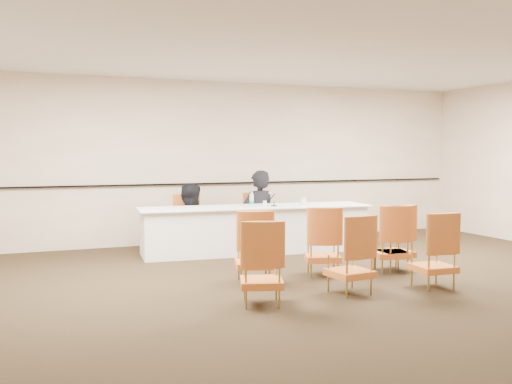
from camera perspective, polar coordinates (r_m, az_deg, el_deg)
floor at (r=7.34m, az=7.51°, el=-9.29°), size 10.00×10.00×0.00m
ceiling at (r=7.26m, az=7.73°, el=14.41°), size 10.00×10.00×0.00m
wall_back at (r=10.81m, az=-2.80°, el=3.02°), size 10.00×0.04×3.00m
wall_rail at (r=10.79m, az=-2.73°, el=0.90°), size 9.80×0.04×0.03m
panel_table at (r=9.60m, az=-0.04°, el=-3.74°), size 3.95×1.21×0.78m
panelist_main at (r=10.20m, az=0.27°, el=-2.90°), size 0.73×0.54×1.81m
panelist_main_chair at (r=10.20m, az=0.27°, el=-2.80°), size 0.54×0.54×0.95m
panelist_second at (r=9.93m, az=-6.75°, el=-4.04°), size 1.01×0.90×1.71m
panelist_second_chair at (r=9.90m, az=-6.76°, el=-3.03°), size 0.54×0.54×0.95m
papers at (r=9.57m, az=2.22°, el=-1.41°), size 0.34×0.28×0.00m
microphone at (r=9.51m, az=1.82°, el=-0.70°), size 0.12×0.19×0.25m
water_bottle at (r=9.51m, az=-0.43°, el=-0.72°), size 0.09×0.09×0.24m
drinking_glass at (r=9.46m, az=0.89°, el=-1.18°), size 0.09×0.09×0.10m
coffee_cup at (r=9.64m, az=4.76°, el=-0.98°), size 0.10×0.10×0.14m
aud_chair_front_left at (r=7.35m, az=-0.23°, el=-5.46°), size 0.61×0.61×0.95m
aud_chair_front_mid at (r=7.84m, az=6.70°, el=-4.89°), size 0.65×0.65×0.95m
aud_chair_front_right at (r=8.35m, az=13.61°, el=-4.43°), size 0.51×0.51×0.95m
aud_chair_back_left at (r=6.32m, az=0.56°, el=-7.02°), size 0.63×0.63×0.95m
aud_chair_back_mid at (r=6.90m, az=9.37°, el=-6.14°), size 0.56×0.56×0.95m
aud_chair_back_right at (r=7.44m, az=17.29°, el=-5.53°), size 0.53×0.53×0.95m
aud_chair_extra at (r=8.28m, az=13.34°, el=-4.50°), size 0.62×0.62×0.95m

